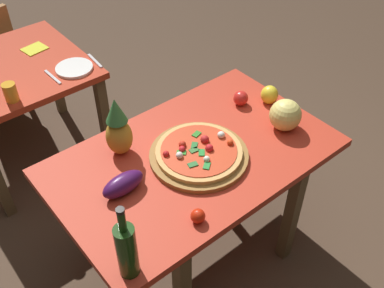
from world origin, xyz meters
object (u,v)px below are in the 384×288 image
at_px(knife_utensil, 95,61).
at_px(melon, 285,115).
at_px(napkin_folded, 35,49).
at_px(background_table, 17,82).
at_px(wine_bottle, 127,250).
at_px(drinking_glass_juice, 10,92).
at_px(display_table, 193,167).
at_px(pizza, 199,151).
at_px(bell_pepper, 269,95).
at_px(tomato_beside_pepper, 241,98).
at_px(pineapple_left, 118,129).
at_px(pizza_board, 199,155).
at_px(eggplant, 123,184).
at_px(tomato_at_corner, 198,216).
at_px(fork_utensil, 53,77).
at_px(dinner_plate, 74,68).

bearing_deg(knife_utensil, melon, -65.88).
relative_size(knife_utensil, napkin_folded, 1.29).
xyz_separation_m(background_table, wine_bottle, (-0.23, -1.62, 0.25)).
xyz_separation_m(drinking_glass_juice, napkin_folded, (0.33, 0.43, -0.05)).
height_order(display_table, pizza, pizza).
xyz_separation_m(pizza, bell_pepper, (0.57, 0.09, 0.01)).
xyz_separation_m(display_table, tomato_beside_pepper, (0.44, 0.14, 0.13)).
bearing_deg(napkin_folded, tomato_beside_pepper, -64.15).
xyz_separation_m(pineapple_left, napkin_folded, (0.09, 1.15, -0.13)).
distance_m(pizza, knife_utensil, 1.05).
bearing_deg(pineapple_left, wine_bottle, -119.97).
bearing_deg(knife_utensil, pizza_board, -88.71).
distance_m(pineapple_left, napkin_folded, 1.17).
xyz_separation_m(background_table, eggplant, (-0.03, -1.27, 0.16)).
distance_m(pizza_board, wine_bottle, 0.67).
height_order(wine_bottle, drinking_glass_juice, wine_bottle).
relative_size(eggplant, knife_utensil, 1.11).
height_order(melon, napkin_folded, melon).
bearing_deg(napkin_folded, pineapple_left, -94.63).
xyz_separation_m(display_table, background_table, (-0.35, 1.29, -0.03)).
height_order(background_table, napkin_folded, napkin_folded).
height_order(tomato_at_corner, fork_utensil, tomato_at_corner).
relative_size(background_table, tomato_beside_pepper, 10.72).
xyz_separation_m(display_table, tomato_at_corner, (-0.24, -0.32, 0.12)).
distance_m(display_table, background_table, 1.33).
distance_m(bell_pepper, tomato_beside_pepper, 0.16).
relative_size(pineapple_left, bell_pepper, 2.98).
bearing_deg(tomato_at_corner, background_table, 94.01).
xyz_separation_m(dinner_plate, knife_utensil, (0.14, 0.00, -0.00)).
bearing_deg(napkin_folded, wine_bottle, -103.72).
bearing_deg(napkin_folded, fork_utensil, -98.95).
xyz_separation_m(dinner_plate, fork_utensil, (-0.14, 0.00, -0.00)).
xyz_separation_m(eggplant, napkin_folded, (0.22, 1.38, -0.04)).
relative_size(pizza_board, pizza, 1.15).
distance_m(pizza, tomato_beside_pepper, 0.47).
height_order(pizza_board, eggplant, eggplant).
relative_size(pizza, napkin_folded, 2.89).
bearing_deg(background_table, pizza, -74.85).
bearing_deg(drinking_glass_juice, fork_utensil, 13.38).
height_order(melon, knife_utensil, melon).
relative_size(wine_bottle, melon, 2.19).
height_order(pizza, eggplant, eggplant).
relative_size(tomato_at_corner, fork_utensil, 0.34).
distance_m(drinking_glass_juice, fork_utensil, 0.28).
bearing_deg(tomato_at_corner, pizza, 49.28).
relative_size(melon, fork_utensil, 0.89).
distance_m(display_table, pizza, 0.13).
distance_m(pizza_board, pizza, 0.03).
relative_size(wine_bottle, bell_pepper, 3.41).
bearing_deg(melon, napkin_folded, 112.64).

